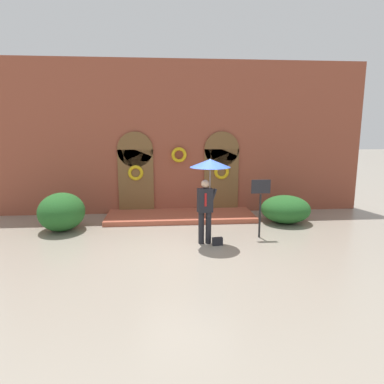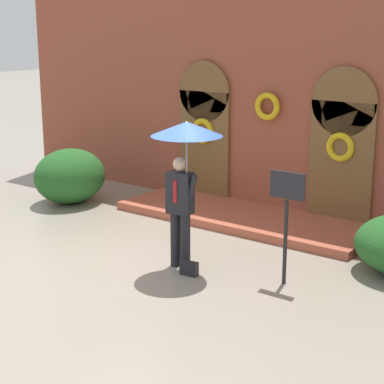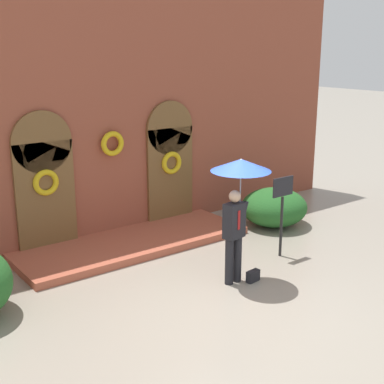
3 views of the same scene
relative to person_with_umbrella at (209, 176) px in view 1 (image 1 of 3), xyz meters
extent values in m
plane|color=gray|center=(-0.63, -0.32, -1.91)|extent=(80.00, 80.00, 0.00)
cube|color=brown|center=(-0.63, 3.88, 0.89)|extent=(14.00, 0.50, 5.60)
cube|color=brown|center=(-2.23, 3.59, -0.71)|extent=(1.30, 0.08, 2.40)
cylinder|color=brown|center=(-2.23, 3.59, 0.49)|extent=(1.30, 0.08, 1.30)
cube|color=brown|center=(0.97, 3.59, -0.71)|extent=(1.30, 0.08, 2.40)
cylinder|color=brown|center=(0.97, 3.59, 0.49)|extent=(1.30, 0.08, 1.30)
torus|color=gold|center=(-2.23, 3.52, -0.36)|extent=(0.56, 0.12, 0.56)
torus|color=gold|center=(0.97, 3.52, -0.36)|extent=(0.56, 0.12, 0.56)
torus|color=gold|center=(-0.63, 3.52, 0.29)|extent=(0.56, 0.12, 0.56)
cube|color=#AA523A|center=(-0.63, 2.73, -1.83)|extent=(5.20, 1.80, 0.16)
cylinder|color=black|center=(-0.20, 0.00, -1.46)|extent=(0.16, 0.16, 0.90)
cylinder|color=black|center=(0.00, 0.00, -1.46)|extent=(0.16, 0.16, 0.90)
cube|color=black|center=(-0.10, 0.00, -0.68)|extent=(0.44, 0.31, 0.66)
cube|color=#A51919|center=(-0.10, -0.13, -0.64)|extent=(0.06, 0.02, 0.36)
sphere|color=tan|center=(-0.10, 0.00, -0.22)|extent=(0.22, 0.22, 0.22)
cylinder|color=black|center=(0.12, 0.00, -0.58)|extent=(0.22, 0.09, 0.46)
cylinder|color=gray|center=(0.03, 0.00, -0.26)|extent=(0.02, 0.02, 0.98)
cone|color=#284CB7|center=(0.03, 0.00, 0.34)|extent=(1.10, 1.10, 0.22)
cone|color=white|center=(0.03, 0.00, 0.35)|extent=(0.61, 0.60, 0.20)
cube|color=black|center=(0.23, -0.20, -1.80)|extent=(0.29, 0.15, 0.22)
cylinder|color=black|center=(1.57, 0.39, -1.26)|extent=(0.06, 0.06, 1.30)
cube|color=#232328|center=(1.57, 0.39, -0.39)|extent=(0.56, 0.03, 0.40)
ellipsoid|color=#235B23|center=(-4.42, 1.63, -1.32)|extent=(1.41, 1.63, 1.19)
ellipsoid|color=#235B23|center=(2.90, 1.90, -1.45)|extent=(1.66, 1.58, 0.93)
camera|label=1|loc=(-1.25, -9.09, 1.28)|focal=32.00mm
camera|label=2|loc=(5.87, -7.62, 1.83)|focal=60.00mm
camera|label=3|loc=(-6.29, -6.94, 2.42)|focal=50.00mm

